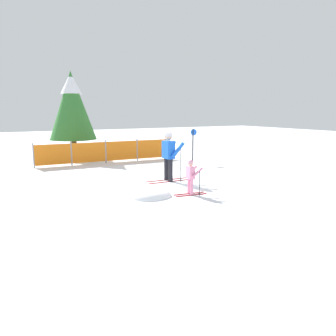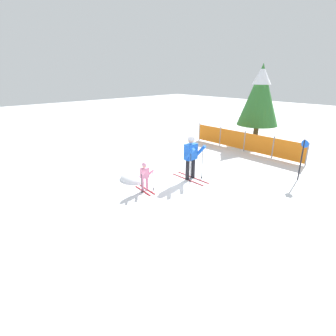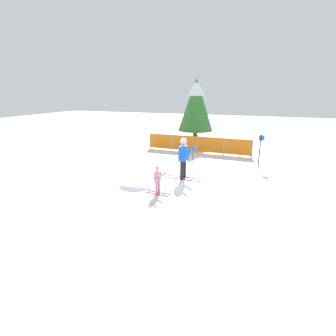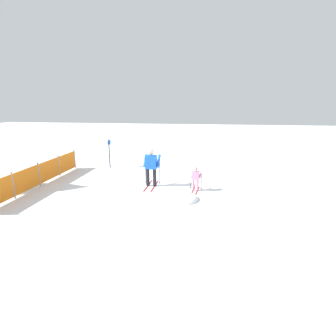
{
  "view_description": "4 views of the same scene",
  "coord_description": "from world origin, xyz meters",
  "px_view_note": "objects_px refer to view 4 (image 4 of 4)",
  "views": [
    {
      "loc": [
        -4.97,
        -9.43,
        2.34
      ],
      "look_at": [
        -0.32,
        -0.98,
        0.64
      ],
      "focal_mm": 35.0,
      "sensor_mm": 36.0,
      "label": 1
    },
    {
      "loc": [
        6.28,
        -6.86,
        3.73
      ],
      "look_at": [
        0.42,
        -1.32,
        0.8
      ],
      "focal_mm": 28.0,
      "sensor_mm": 36.0,
      "label": 2
    },
    {
      "loc": [
        3.19,
        -9.74,
        3.43
      ],
      "look_at": [
        0.01,
        -1.16,
        0.74
      ],
      "focal_mm": 28.0,
      "sensor_mm": 36.0,
      "label": 3
    },
    {
      "loc": [
        -10.27,
        -2.1,
        3.58
      ],
      "look_at": [
        0.07,
        -0.75,
        0.86
      ],
      "focal_mm": 28.0,
      "sensor_mm": 36.0,
      "label": 4
    }
  ],
  "objects_px": {
    "skier_child": "(196,177)",
    "safety_fence": "(39,174)",
    "skier_adult": "(151,163)",
    "trail_marker": "(109,150)"
  },
  "relations": [
    {
      "from": "skier_adult",
      "to": "skier_child",
      "type": "distance_m",
      "value": 1.97
    },
    {
      "from": "skier_adult",
      "to": "safety_fence",
      "type": "relative_size",
      "value": 0.27
    },
    {
      "from": "safety_fence",
      "to": "skier_adult",
      "type": "bearing_deg",
      "value": -82.42
    },
    {
      "from": "skier_adult",
      "to": "skier_child",
      "type": "relative_size",
      "value": 1.67
    },
    {
      "from": "skier_adult",
      "to": "trail_marker",
      "type": "bearing_deg",
      "value": 46.9
    },
    {
      "from": "skier_child",
      "to": "safety_fence",
      "type": "distance_m",
      "value": 6.63
    },
    {
      "from": "skier_adult",
      "to": "safety_fence",
      "type": "bearing_deg",
      "value": 99.19
    },
    {
      "from": "skier_adult",
      "to": "safety_fence",
      "type": "distance_m",
      "value": 4.8
    },
    {
      "from": "skier_child",
      "to": "safety_fence",
      "type": "xyz_separation_m",
      "value": [
        -0.28,
        6.63,
        -0.06
      ]
    },
    {
      "from": "safety_fence",
      "to": "trail_marker",
      "type": "height_order",
      "value": "trail_marker"
    }
  ]
}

